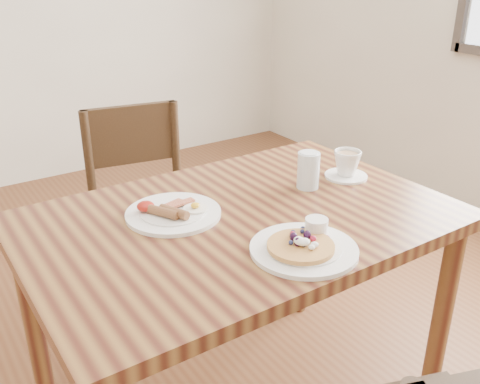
{
  "coord_description": "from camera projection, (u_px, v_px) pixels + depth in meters",
  "views": [
    {
      "loc": [
        -0.76,
        -1.13,
        1.42
      ],
      "look_at": [
        0.0,
        0.0,
        0.82
      ],
      "focal_mm": 40.0,
      "sensor_mm": 36.0,
      "label": 1
    }
  ],
  "objects": [
    {
      "name": "dining_table",
      "position": [
        240.0,
        245.0,
        1.56
      ],
      "size": [
        1.2,
        0.8,
        0.75
      ],
      "color": "brown",
      "rests_on": "ground"
    },
    {
      "name": "breakfast_plate",
      "position": [
        172.0,
        212.0,
        1.5
      ],
      "size": [
        0.27,
        0.27,
        0.04
      ],
      "color": "white",
      "rests_on": "dining_table"
    },
    {
      "name": "pancake_plate",
      "position": [
        304.0,
        246.0,
        1.33
      ],
      "size": [
        0.27,
        0.27,
        0.06
      ],
      "color": "white",
      "rests_on": "dining_table"
    },
    {
      "name": "chair_far",
      "position": [
        145.0,
        207.0,
        2.16
      ],
      "size": [
        0.49,
        0.49,
        0.88
      ],
      "rotation": [
        0.0,
        0.0,
        2.97
      ],
      "color": "#312112",
      "rests_on": "ground"
    },
    {
      "name": "teacup_saucer",
      "position": [
        347.0,
        165.0,
        1.76
      ],
      "size": [
        0.14,
        0.14,
        0.09
      ],
      "color": "white",
      "rests_on": "dining_table"
    },
    {
      "name": "water_glass",
      "position": [
        308.0,
        170.0,
        1.67
      ],
      "size": [
        0.07,
        0.07,
        0.12
      ],
      "primitive_type": "cylinder",
      "color": "silver",
      "rests_on": "dining_table"
    }
  ]
}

